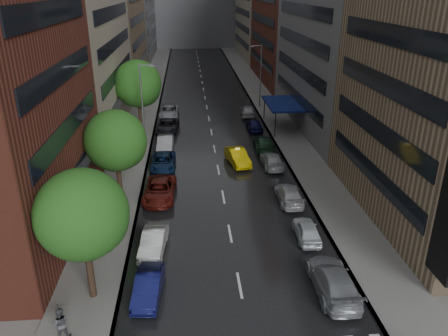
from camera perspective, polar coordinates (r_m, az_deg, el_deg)
The scene contains 14 objects.
ground at distance 24.40m, azimuth 3.22°, elevation -20.79°, with size 220.00×220.00×0.00m, color gray.
road at distance 69.59m, azimuth -2.42°, elevation 8.79°, with size 14.00×140.00×0.01m, color black.
sidewalk_left at distance 69.80m, azimuth -9.91°, elevation 8.57°, with size 4.00×140.00×0.15m, color gray.
sidewalk_right at distance 70.51m, azimuth 4.99°, elevation 8.97°, with size 4.00×140.00×0.15m, color gray.
tree_near at distance 24.62m, azimuth -18.05°, elevation -5.82°, with size 5.03×5.03×8.01m.
tree_mid at distance 35.71m, azimuth -13.99°, elevation 3.47°, with size 4.96×4.96×7.90m.
tree_far at distance 53.19m, azimuth -11.21°, elevation 10.73°, with size 5.58×5.58×8.89m.
taxi at distance 44.19m, azimuth 1.77°, elevation 1.49°, with size 1.63×4.68×1.54m, color yellow.
parked_cars_left at distance 45.54m, azimuth -7.83°, elevation 1.91°, with size 3.03×42.63×1.56m.
parked_cars_right at distance 42.27m, azimuth 6.69°, elevation 0.27°, with size 2.31×42.82×1.60m.
ped_black_umbrella at distance 24.58m, azimuth -20.70°, elevation -17.87°, with size 0.96×0.98×2.09m.
street_lamp_left at distance 49.20m, azimuth -10.57°, elevation 8.38°, with size 1.74×0.22×9.00m.
street_lamp_right at distance 64.46m, azimuth 4.73°, elevation 12.05°, with size 1.74×0.22×9.00m.
awning at distance 55.48m, azimuth 7.64°, elevation 8.31°, with size 4.00×8.00×3.12m.
Camera 1 is at (-2.75, -17.48, 16.80)m, focal length 35.00 mm.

